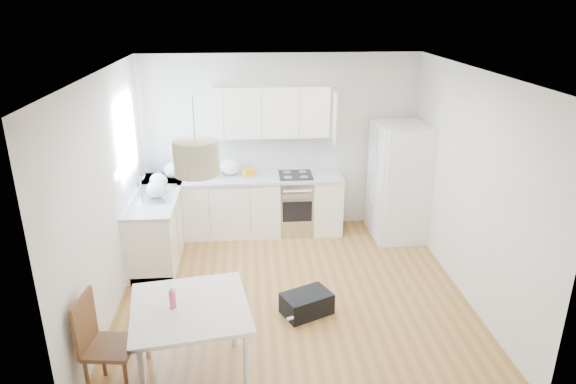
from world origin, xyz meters
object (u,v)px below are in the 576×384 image
at_px(dining_table, 190,315).
at_px(gym_bag, 307,303).
at_px(refrigerator, 400,182).
at_px(dining_chair, 111,345).

xyz_separation_m(dining_table, gym_bag, (1.19, 1.03, -0.60)).
bearing_deg(refrigerator, dining_chair, -140.85).
bearing_deg(refrigerator, dining_table, -134.90).
height_order(refrigerator, gym_bag, refrigerator).
bearing_deg(dining_table, gym_bag, 31.92).
distance_m(refrigerator, dining_table, 4.15).
xyz_separation_m(dining_table, dining_chair, (-0.72, -0.06, -0.24)).
xyz_separation_m(refrigerator, gym_bag, (-1.62, -2.01, -0.74)).
bearing_deg(gym_bag, dining_chair, -175.16).
distance_m(dining_table, gym_bag, 1.69).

